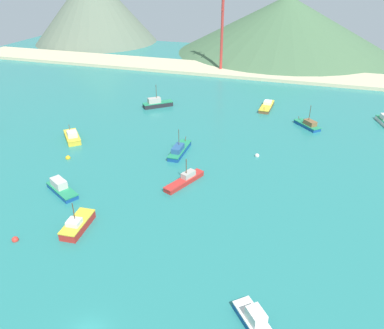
{
  "coord_description": "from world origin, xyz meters",
  "views": [
    {
      "loc": [
        20.01,
        -23.6,
        37.77
      ],
      "look_at": [
        0.05,
        39.98,
        1.56
      ],
      "focal_mm": 35.16,
      "sensor_mm": 36.0,
      "label": 1
    }
  ],
  "objects_px": {
    "fishing_boat_0": "(61,188)",
    "fishing_boat_9": "(308,125)",
    "buoy_1": "(15,240)",
    "fishing_boat_15": "(77,224)",
    "radio_tower": "(222,22)",
    "fishing_boat_12": "(72,137)",
    "fishing_boat_4": "(267,106)",
    "buoy_0": "(257,156)",
    "fishing_boat_3": "(157,103)",
    "buoy_2": "(68,158)",
    "fishing_boat_10": "(260,328)",
    "fishing_boat_6": "(179,150)",
    "fishing_boat_7": "(185,180)"
  },
  "relations": [
    {
      "from": "fishing_boat_10",
      "to": "fishing_boat_15",
      "type": "height_order",
      "value": "fishing_boat_15"
    },
    {
      "from": "fishing_boat_10",
      "to": "fishing_boat_15",
      "type": "bearing_deg",
      "value": 161.08
    },
    {
      "from": "fishing_boat_15",
      "to": "buoy_1",
      "type": "height_order",
      "value": "fishing_boat_15"
    },
    {
      "from": "fishing_boat_15",
      "to": "radio_tower",
      "type": "relative_size",
      "value": 0.2
    },
    {
      "from": "fishing_boat_6",
      "to": "radio_tower",
      "type": "height_order",
      "value": "radio_tower"
    },
    {
      "from": "buoy_1",
      "to": "radio_tower",
      "type": "height_order",
      "value": "radio_tower"
    },
    {
      "from": "buoy_0",
      "to": "buoy_1",
      "type": "bearing_deg",
      "value": -128.3
    },
    {
      "from": "buoy_0",
      "to": "radio_tower",
      "type": "height_order",
      "value": "radio_tower"
    },
    {
      "from": "fishing_boat_12",
      "to": "buoy_2",
      "type": "height_order",
      "value": "fishing_boat_12"
    },
    {
      "from": "fishing_boat_10",
      "to": "buoy_1",
      "type": "height_order",
      "value": "fishing_boat_10"
    },
    {
      "from": "fishing_boat_10",
      "to": "buoy_2",
      "type": "height_order",
      "value": "fishing_boat_10"
    },
    {
      "from": "buoy_1",
      "to": "buoy_2",
      "type": "xyz_separation_m",
      "value": [
        -7.92,
        25.95,
        0.01
      ]
    },
    {
      "from": "fishing_boat_9",
      "to": "buoy_1",
      "type": "distance_m",
      "value": 72.3
    },
    {
      "from": "fishing_boat_0",
      "to": "fishing_boat_4",
      "type": "distance_m",
      "value": 64.43
    },
    {
      "from": "fishing_boat_9",
      "to": "radio_tower",
      "type": "bearing_deg",
      "value": 126.23
    },
    {
      "from": "fishing_boat_4",
      "to": "fishing_boat_15",
      "type": "relative_size",
      "value": 1.4
    },
    {
      "from": "fishing_boat_9",
      "to": "buoy_2",
      "type": "distance_m",
      "value": 59.33
    },
    {
      "from": "fishing_boat_12",
      "to": "radio_tower",
      "type": "xyz_separation_m",
      "value": [
        18.95,
        71.9,
        17.45
      ]
    },
    {
      "from": "fishing_boat_0",
      "to": "fishing_boat_3",
      "type": "height_order",
      "value": "fishing_boat_3"
    },
    {
      "from": "fishing_boat_3",
      "to": "fishing_boat_4",
      "type": "relative_size",
      "value": 0.81
    },
    {
      "from": "fishing_boat_9",
      "to": "buoy_2",
      "type": "height_order",
      "value": "fishing_boat_9"
    },
    {
      "from": "fishing_boat_3",
      "to": "fishing_boat_6",
      "type": "height_order",
      "value": "fishing_boat_3"
    },
    {
      "from": "fishing_boat_15",
      "to": "fishing_boat_0",
      "type": "bearing_deg",
      "value": 136.05
    },
    {
      "from": "buoy_0",
      "to": "buoy_1",
      "type": "distance_m",
      "value": 50.1
    },
    {
      "from": "fishing_boat_10",
      "to": "radio_tower",
      "type": "height_order",
      "value": "radio_tower"
    },
    {
      "from": "fishing_boat_0",
      "to": "fishing_boat_3",
      "type": "distance_m",
      "value": 48.29
    },
    {
      "from": "buoy_0",
      "to": "fishing_boat_3",
      "type": "bearing_deg",
      "value": 145.09
    },
    {
      "from": "buoy_0",
      "to": "fishing_boat_10",
      "type": "bearing_deg",
      "value": -80.94
    },
    {
      "from": "fishing_boat_15",
      "to": "fishing_boat_12",
      "type": "bearing_deg",
      "value": 124.39
    },
    {
      "from": "fishing_boat_3",
      "to": "fishing_boat_12",
      "type": "bearing_deg",
      "value": -110.84
    },
    {
      "from": "fishing_boat_9",
      "to": "fishing_boat_15",
      "type": "height_order",
      "value": "fishing_boat_9"
    },
    {
      "from": "fishing_boat_3",
      "to": "fishing_boat_9",
      "type": "xyz_separation_m",
      "value": [
        42.82,
        -2.7,
        -0.28
      ]
    },
    {
      "from": "fishing_boat_7",
      "to": "fishing_boat_10",
      "type": "bearing_deg",
      "value": -57.29
    },
    {
      "from": "fishing_boat_4",
      "to": "fishing_boat_6",
      "type": "distance_m",
      "value": 38.19
    },
    {
      "from": "fishing_boat_9",
      "to": "fishing_boat_10",
      "type": "relative_size",
      "value": 0.85
    },
    {
      "from": "fishing_boat_6",
      "to": "fishing_boat_3",
      "type": "bearing_deg",
      "value": 121.17
    },
    {
      "from": "fishing_boat_0",
      "to": "fishing_boat_9",
      "type": "xyz_separation_m",
      "value": [
        42.26,
        45.59,
        -0.1
      ]
    },
    {
      "from": "fishing_boat_0",
      "to": "buoy_1",
      "type": "height_order",
      "value": "fishing_boat_0"
    },
    {
      "from": "fishing_boat_0",
      "to": "buoy_1",
      "type": "relative_size",
      "value": 8.04
    },
    {
      "from": "fishing_boat_15",
      "to": "radio_tower",
      "type": "distance_m",
      "value": 102.61
    },
    {
      "from": "fishing_boat_9",
      "to": "buoy_0",
      "type": "bearing_deg",
      "value": -116.07
    },
    {
      "from": "fishing_boat_10",
      "to": "fishing_boat_9",
      "type": "bearing_deg",
      "value": 87.48
    },
    {
      "from": "buoy_1",
      "to": "radio_tower",
      "type": "bearing_deg",
      "value": 86.47
    },
    {
      "from": "buoy_1",
      "to": "buoy_2",
      "type": "height_order",
      "value": "buoy_2"
    },
    {
      "from": "fishing_boat_4",
      "to": "fishing_boat_7",
      "type": "height_order",
      "value": "fishing_boat_7"
    },
    {
      "from": "fishing_boat_4",
      "to": "buoy_2",
      "type": "bearing_deg",
      "value": -129.43
    },
    {
      "from": "fishing_boat_10",
      "to": "buoy_0",
      "type": "bearing_deg",
      "value": 99.06
    },
    {
      "from": "fishing_boat_4",
      "to": "fishing_boat_15",
      "type": "xyz_separation_m",
      "value": [
        -21.4,
        -65.44,
        0.22
      ]
    },
    {
      "from": "fishing_boat_4",
      "to": "fishing_boat_9",
      "type": "relative_size",
      "value": 1.38
    },
    {
      "from": "radio_tower",
      "to": "fishing_boat_0",
      "type": "bearing_deg",
      "value": -94.86
    }
  ]
}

